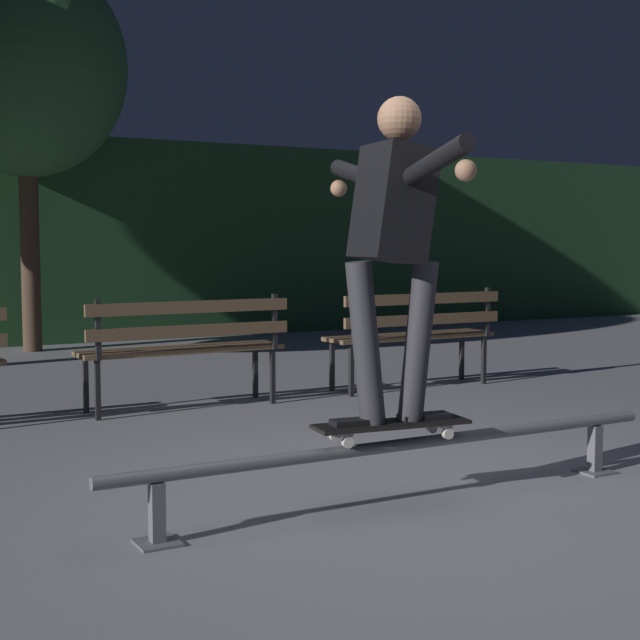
{
  "coord_description": "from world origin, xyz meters",
  "views": [
    {
      "loc": [
        -2.48,
        -3.62,
        1.28
      ],
      "look_at": [
        -0.04,
        0.84,
        0.85
      ],
      "focal_mm": 51.36,
      "sensor_mm": 36.0,
      "label": 1
    }
  ],
  "objects_px": {
    "grind_rail": "(406,452)",
    "park_bench_right_center": "(416,328)",
    "skateboard": "(392,425)",
    "tree_behind_benches": "(25,67)",
    "park_bench_left_center": "(185,340)",
    "skateboarder": "(393,231)"
  },
  "relations": [
    {
      "from": "park_bench_right_center",
      "to": "tree_behind_benches",
      "type": "distance_m",
      "value": 5.79
    },
    {
      "from": "skateboard",
      "to": "tree_behind_benches",
      "type": "bearing_deg",
      "value": 91.73
    },
    {
      "from": "grind_rail",
      "to": "tree_behind_benches",
      "type": "height_order",
      "value": "tree_behind_benches"
    },
    {
      "from": "park_bench_left_center",
      "to": "park_bench_right_center",
      "type": "relative_size",
      "value": 1.0
    },
    {
      "from": "skateboard",
      "to": "tree_behind_benches",
      "type": "distance_m",
      "value": 7.97
    },
    {
      "from": "park_bench_left_center",
      "to": "skateboarder",
      "type": "bearing_deg",
      "value": -90.47
    },
    {
      "from": "grind_rail",
      "to": "skateboarder",
      "type": "height_order",
      "value": "skateboarder"
    },
    {
      "from": "skateboarder",
      "to": "park_bench_right_center",
      "type": "relative_size",
      "value": 0.97
    },
    {
      "from": "park_bench_left_center",
      "to": "tree_behind_benches",
      "type": "distance_m",
      "value": 5.29
    },
    {
      "from": "park_bench_left_center",
      "to": "park_bench_right_center",
      "type": "xyz_separation_m",
      "value": [
        2.13,
        0.0,
        0.0
      ]
    },
    {
      "from": "grind_rail",
      "to": "park_bench_left_center",
      "type": "bearing_deg",
      "value": 91.12
    },
    {
      "from": "grind_rail",
      "to": "skateboard",
      "type": "bearing_deg",
      "value": 180.0
    },
    {
      "from": "skateboarder",
      "to": "park_bench_right_center",
      "type": "bearing_deg",
      "value": 53.61
    },
    {
      "from": "tree_behind_benches",
      "to": "park_bench_left_center",
      "type": "bearing_deg",
      "value": -86.82
    },
    {
      "from": "grind_rail",
      "to": "skateboard",
      "type": "relative_size",
      "value": 3.88
    },
    {
      "from": "grind_rail",
      "to": "park_bench_right_center",
      "type": "distance_m",
      "value": 3.59
    },
    {
      "from": "skateboard",
      "to": "tree_behind_benches",
      "type": "relative_size",
      "value": 0.17
    },
    {
      "from": "park_bench_left_center",
      "to": "tree_behind_benches",
      "type": "xyz_separation_m",
      "value": [
        -0.25,
        4.5,
        2.77
      ]
    },
    {
      "from": "skateboard",
      "to": "tree_behind_benches",
      "type": "height_order",
      "value": "tree_behind_benches"
    },
    {
      "from": "park_bench_left_center",
      "to": "park_bench_right_center",
      "type": "height_order",
      "value": "same"
    },
    {
      "from": "skateboard",
      "to": "skateboarder",
      "type": "height_order",
      "value": "skateboarder"
    },
    {
      "from": "skateboarder",
      "to": "tree_behind_benches",
      "type": "height_order",
      "value": "tree_behind_benches"
    }
  ]
}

